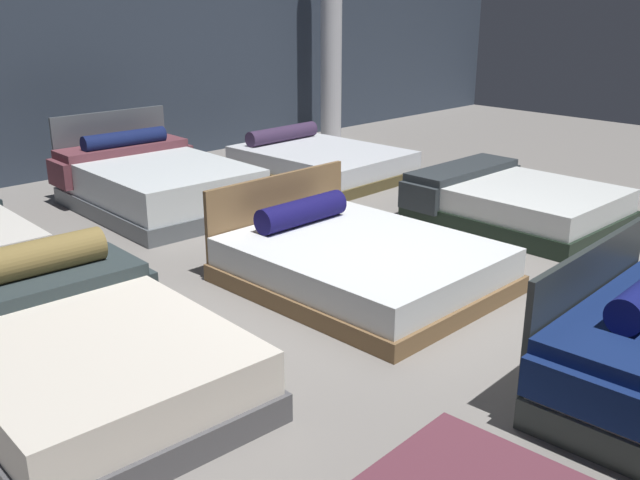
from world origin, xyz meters
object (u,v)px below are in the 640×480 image
at_px(bed_3, 75,350).
at_px(support_pillar, 331,26).
at_px(bed_5, 514,202).
at_px(bed_7, 155,183).
at_px(bed_4, 357,261).
at_px(bed_8, 320,161).

bearing_deg(bed_3, support_pillar, 36.25).
bearing_deg(bed_5, bed_7, 128.38).
bearing_deg(bed_7, bed_3, -126.81).
distance_m(bed_3, bed_7, 3.79).
distance_m(bed_7, support_pillar, 4.66).
bearing_deg(bed_4, bed_7, 88.77).
distance_m(bed_5, bed_8, 2.82).
xyz_separation_m(bed_4, bed_5, (2.36, 0.03, 0.01)).
relative_size(bed_3, bed_8, 1.01).
bearing_deg(bed_3, bed_7, 53.24).
bearing_deg(bed_3, bed_5, 1.68).
bearing_deg(bed_8, support_pillar, 39.74).
distance_m(bed_4, support_pillar, 6.33).
relative_size(bed_5, bed_7, 0.88).
height_order(bed_3, bed_8, bed_3).
height_order(bed_8, support_pillar, support_pillar).
bearing_deg(bed_3, bed_4, 0.48).
bearing_deg(bed_8, bed_4, -131.57).
xyz_separation_m(bed_4, support_pillar, (4.18, 4.50, 1.55)).
xyz_separation_m(bed_3, bed_4, (2.36, -0.07, -0.04)).
xyz_separation_m(bed_7, support_pillar, (4.16, 1.49, 1.47)).
relative_size(bed_4, support_pillar, 0.59).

